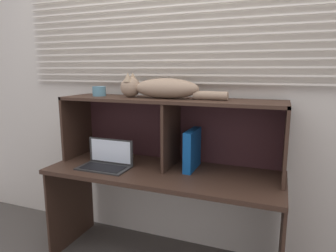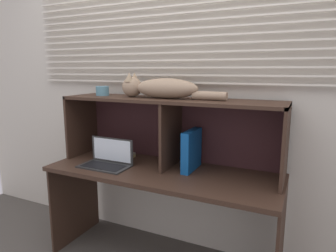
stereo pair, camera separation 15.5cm
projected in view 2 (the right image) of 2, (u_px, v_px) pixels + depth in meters
back_panel_with_blinds at (181, 88)px, 2.26m from camera, size 4.40×0.08×2.50m
desk at (162, 187)px, 2.08m from camera, size 1.61×0.60×0.71m
hutch_shelf_unit at (171, 118)px, 2.12m from camera, size 1.58×0.37×0.49m
cat at (160, 88)px, 2.07m from camera, size 0.78×0.17×0.18m
laptop at (107, 160)px, 2.15m from camera, size 0.36×0.20×0.19m
binder_upright at (192, 150)px, 2.05m from camera, size 0.06×0.26×0.28m
book_stack at (120, 157)px, 2.32m from camera, size 0.16×0.23×0.03m
small_basket at (102, 91)px, 2.29m from camera, size 0.10×0.10×0.07m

